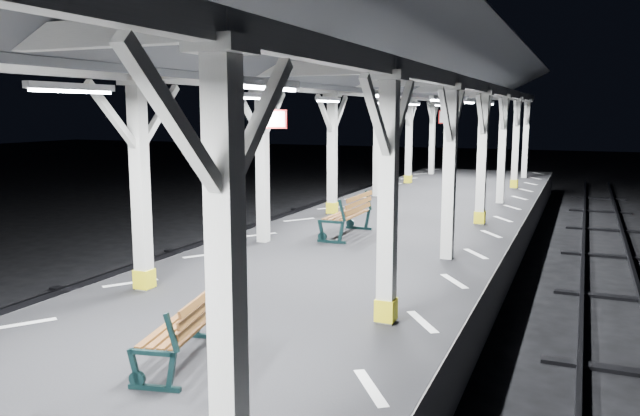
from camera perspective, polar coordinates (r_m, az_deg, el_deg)
The scene contains 6 objects.
platform at distance 7.93m, azimuth -13.17°, elevation -16.08°, with size 6.00×50.00×1.00m, color black.
hazard_stripes_left at distance 9.33m, azimuth -25.72°, elevation -9.57°, with size 1.00×48.00×0.01m, color silver.
hazard_stripes_right at distance 6.67m, azimuth 4.64°, elevation -16.05°, with size 1.00×48.00×0.01m, color silver.
canopy at distance 7.23m, azimuth -14.41°, elevation 14.50°, with size 5.40×49.00×4.65m.
bench_mid at distance 7.25m, azimuth -11.78°, elevation -10.38°, with size 0.89×1.64×0.84m.
bench_far at distance 14.10m, azimuth 2.79°, elevation -0.53°, with size 0.68×1.80×0.97m.
Camera 1 is at (4.33, -5.76, 3.81)m, focal length 35.00 mm.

